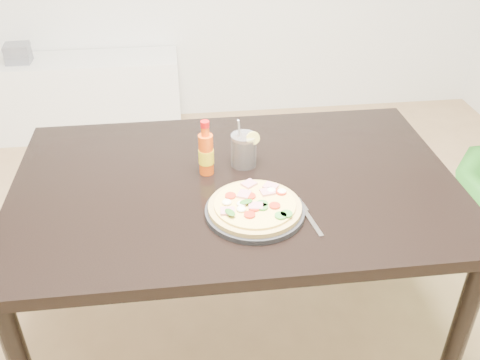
{
  "coord_description": "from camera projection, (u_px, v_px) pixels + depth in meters",
  "views": [
    {
      "loc": [
        -0.1,
        -1.2,
        1.68
      ],
      "look_at": [
        0.06,
        0.09,
        0.83
      ],
      "focal_mm": 40.0,
      "sensor_mm": 36.0,
      "label": 1
    }
  ],
  "objects": [
    {
      "name": "cola_cup",
      "position": [
        244.0,
        151.0,
        1.74
      ],
      "size": [
        0.09,
        0.08,
        0.17
      ],
      "rotation": [
        0.0,
        0.0,
        -0.33
      ],
      "color": "black",
      "rests_on": "dining_table"
    },
    {
      "name": "fork",
      "position": [
        307.0,
        215.0,
        1.53
      ],
      "size": [
        0.05,
        0.19,
        0.0
      ],
      "rotation": [
        0.0,
        0.0,
        0.17
      ],
      "color": "silver",
      "rests_on": "dining_table"
    },
    {
      "name": "hot_sauce_bottle",
      "position": [
        206.0,
        153.0,
        1.69
      ],
      "size": [
        0.05,
        0.05,
        0.19
      ],
      "rotation": [
        0.0,
        0.0,
        0.05
      ],
      "color": "#E04C0D",
      "rests_on": "dining_table"
    },
    {
      "name": "pizza",
      "position": [
        255.0,
        206.0,
        1.53
      ],
      "size": [
        0.27,
        0.27,
        0.03
      ],
      "color": "#D5B55F",
      "rests_on": "plate"
    },
    {
      "name": "plate",
      "position": [
        255.0,
        211.0,
        1.54
      ],
      "size": [
        0.29,
        0.29,
        0.02
      ],
      "primitive_type": "cylinder",
      "color": "#232325",
      "rests_on": "dining_table"
    },
    {
      "name": "media_console",
      "position": [
        70.0,
        97.0,
        3.43
      ],
      "size": [
        1.4,
        0.34,
        0.5
      ],
      "primitive_type": "cube",
      "color": "white",
      "rests_on": "ground"
    },
    {
      "name": "dining_table",
      "position": [
        236.0,
        202.0,
        1.74
      ],
      "size": [
        1.4,
        0.9,
        0.75
      ],
      "color": "black",
      "rests_on": "ground"
    },
    {
      "name": "cd_stack",
      "position": [
        18.0,
        53.0,
        3.21
      ],
      "size": [
        0.14,
        0.12,
        0.11
      ],
      "color": "slate",
      "rests_on": "media_console"
    }
  ]
}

